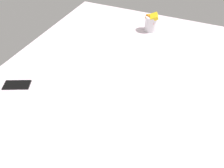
% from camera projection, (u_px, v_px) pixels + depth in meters
% --- Properties ---
extents(bed_mattress, '(1.80, 1.40, 0.18)m').
position_uv_depth(bed_mattress, '(117.00, 93.00, 1.19)').
color(bed_mattress, silver).
rests_on(bed_mattress, ground).
extents(snack_cup, '(0.09, 0.10, 0.15)m').
position_uv_depth(snack_cup, '(151.00, 23.00, 1.49)').
color(snack_cup, silver).
rests_on(snack_cup, bed_mattress).
extents(cell_phone, '(0.12, 0.16, 0.01)m').
position_uv_depth(cell_phone, '(17.00, 85.00, 1.11)').
color(cell_phone, black).
rests_on(cell_phone, bed_mattress).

